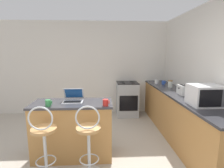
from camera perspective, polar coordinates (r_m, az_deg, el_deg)
wall_back at (r=5.04m, az=-6.00°, el=5.14°), size 12.00×0.06×2.60m
breakfast_bar at (r=3.08m, az=-12.56°, el=-14.27°), size 1.29×0.58×0.94m
counter_right at (r=3.88m, az=20.74°, el=-9.49°), size 0.58×3.33×0.94m
bar_stool_near at (r=2.67m, az=-21.21°, el=-17.83°), size 0.40×0.40×1.06m
bar_stool_far at (r=2.55m, az=-7.62°, el=-18.53°), size 0.40×0.40×1.06m
laptop at (r=2.98m, az=-12.54°, el=-4.47°), size 0.33×0.30×0.21m
microwave at (r=3.02m, az=28.26°, el=-3.24°), size 0.47×0.39×0.31m
toaster at (r=3.63m, az=22.61°, el=-1.79°), size 0.23×0.25×0.19m
stove_range at (r=4.90m, az=4.98°, el=-4.87°), size 0.57×0.56×0.94m
mug_blue at (r=4.69m, az=16.48°, el=0.51°), size 0.10×0.09×0.09m
mug_green at (r=2.80m, az=-20.12°, el=-5.86°), size 0.10×0.08×0.10m
storage_jar at (r=4.32m, az=18.49°, el=0.10°), size 0.11×0.11×0.16m
mug_red at (r=2.66m, az=-2.06°, el=-6.08°), size 0.10×0.08×0.10m
mug_white at (r=4.71m, az=14.28°, el=0.72°), size 0.10×0.09×0.10m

